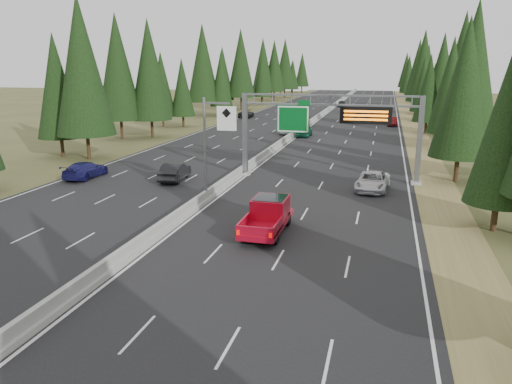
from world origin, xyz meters
TOP-DOWN VIEW (x-y plane):
  - road at (0.00, 80.00)m, footprint 32.00×260.00m
  - shoulder_right at (17.80, 80.00)m, footprint 3.60×260.00m
  - shoulder_left at (-17.80, 80.00)m, footprint 3.60×260.00m
  - median_barrier at (0.00, 80.00)m, footprint 0.70×260.00m
  - sign_gantry at (8.92, 34.88)m, footprint 16.75×0.98m
  - hov_sign_pole at (0.58, 24.97)m, footprint 2.80×0.50m
  - tree_row_right at (22.06, 62.94)m, footprint 11.04×241.26m
  - tree_row_left at (-22.02, 72.58)m, footprint 11.79×237.82m
  - silver_minivan at (12.46, 31.98)m, footprint 2.98×5.66m
  - red_pickup at (6.34, 19.29)m, footprint 2.27×6.36m
  - car_ahead_green at (1.50, 63.34)m, footprint 2.12×4.87m
  - car_ahead_dkred at (14.28, 80.96)m, footprint 1.87×4.74m
  - car_ahead_dkgrey at (7.89, 84.17)m, footprint 2.15×4.56m
  - car_ahead_white at (10.09, 112.60)m, footprint 2.44×4.71m
  - car_ahead_far at (1.90, 121.10)m, footprint 1.82×4.51m
  - car_onc_near at (-5.33, 31.19)m, footprint 2.23×5.11m
  - car_onc_blue at (-13.88, 30.00)m, footprint 2.19×5.36m
  - car_onc_white at (-1.50, 65.37)m, footprint 2.19×4.54m
  - car_onc_far at (-14.50, 88.40)m, footprint 2.90×5.61m

SIDE VIEW (x-z plane):
  - shoulder_right at x=17.80m, z-range 0.00..0.06m
  - shoulder_left at x=-17.80m, z-range 0.00..0.06m
  - road at x=0.00m, z-range 0.00..0.08m
  - median_barrier at x=0.00m, z-range -0.01..0.84m
  - car_ahead_white at x=10.09m, z-range 0.08..1.35m
  - car_ahead_dkgrey at x=7.89m, z-range 0.08..1.37m
  - car_onc_white at x=-1.50m, z-range 0.08..1.57m
  - car_onc_far at x=-14.50m, z-range 0.08..1.59m
  - silver_minivan at x=12.46m, z-range 0.08..1.60m
  - car_ahead_dkred at x=14.28m, z-range 0.08..1.62m
  - car_ahead_far at x=1.90m, z-range 0.08..1.62m
  - car_onc_blue at x=-13.88m, z-range 0.08..1.63m
  - car_onc_near at x=-5.33m, z-range 0.08..1.71m
  - car_ahead_green at x=1.50m, z-range 0.08..1.72m
  - red_pickup at x=6.34m, z-range 0.19..2.26m
  - hov_sign_pole at x=0.58m, z-range 0.72..8.72m
  - sign_gantry at x=8.92m, z-range 1.37..9.17m
  - tree_row_right at x=22.06m, z-range -0.07..18.70m
  - tree_row_left at x=-22.02m, z-range -0.04..18.83m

